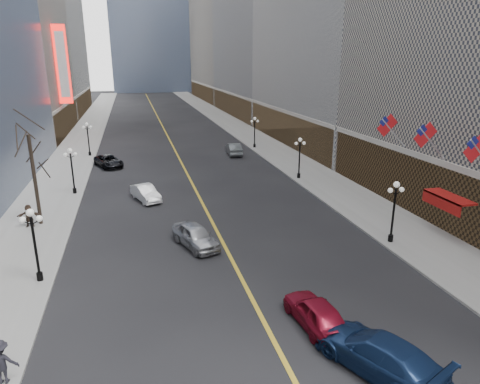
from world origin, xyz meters
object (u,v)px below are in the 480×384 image
car_sb_far (234,149)px  streetlamp_west_1 (34,238)px  car_nb_far (109,161)px  car_sb_near (379,354)px  streetlamp_east_1 (394,205)px  streetlamp_west_2 (72,166)px  car_nb_mid (146,193)px  streetlamp_west_3 (88,136)px  car_sb_mid (316,312)px  streetlamp_east_2 (300,154)px  car_nb_near (196,236)px  streetlamp_east_3 (255,129)px

car_sb_far → streetlamp_west_1: bearing=62.9°
car_nb_far → car_sb_near: (12.67, -40.84, 0.12)m
streetlamp_east_1 → streetlamp_west_2: 29.68m
streetlamp_west_2 → car_nb_mid: (6.75, -3.53, -2.18)m
car_sb_near → car_sb_far: car_sb_near is taller
car_nb_far → streetlamp_west_1: bearing=-116.4°
car_sb_far → streetlamp_west_3: bearing=-6.8°
car_sb_mid → car_sb_near: bearing=103.0°
streetlamp_west_3 → car_sb_far: 19.98m
car_nb_mid → car_sb_far: 21.87m
streetlamp_east_2 → car_sb_mid: bearing=-109.8°
car_nb_far → car_sb_near: bearing=-93.7°
streetlamp_east_1 → car_sb_mid: (-9.40, -8.04, -2.14)m
car_nb_mid → car_sb_near: (8.72, -26.17, 0.12)m
streetlamp_east_1 → streetlamp_east_2: bearing=90.0°
car_nb_near → car_nb_mid: size_ratio=1.07×
streetlamp_east_2 → car_nb_near: (-13.80, -15.10, -2.10)m
car_nb_near → streetlamp_west_2: bearing=103.4°
streetlamp_west_2 → car_nb_mid: streetlamp_west_2 is taller
car_sb_mid → car_nb_near: bearing=-74.2°
streetlamp_west_1 → car_nb_far: 29.35m
car_nb_mid → car_nb_far: bearing=86.0°
streetlamp_west_1 → car_sb_near: 19.51m
streetlamp_west_3 → car_nb_mid: size_ratio=1.03×
streetlamp_east_1 → car_sb_mid: 12.55m
streetlamp_east_3 → streetlamp_west_1: bearing=-123.2°
streetlamp_east_3 → car_sb_near: (-8.13, -47.70, -2.06)m
streetlamp_west_2 → car_nb_mid: bearing=-27.6°
streetlamp_west_2 → streetlamp_east_3: bearing=37.3°
car_sb_mid → car_sb_far: car_sb_far is taller
streetlamp_east_3 → streetlamp_west_3: (-23.60, 0.00, 0.00)m
streetlamp_west_2 → car_sb_near: bearing=-62.5°
streetlamp_east_3 → car_sb_far: (-4.09, -3.76, -2.09)m
streetlamp_east_3 → car_sb_mid: bearing=-102.0°
car_sb_mid → car_sb_far: bearing=-103.6°
car_sb_near → car_sb_mid: size_ratio=1.30×
car_nb_mid → streetlamp_east_1: bearing=-59.8°
streetlamp_east_3 → car_nb_far: (-20.80, -6.86, -2.17)m
car_nb_near → car_nb_mid: bearing=85.2°
streetlamp_east_3 → streetlamp_west_3: size_ratio=1.00×
car_nb_far → streetlamp_west_2: bearing=-125.0°
streetlamp_east_3 → car_nb_mid: size_ratio=1.03×
streetlamp_east_1 → car_nb_far: streetlamp_east_1 is taller
streetlamp_east_1 → car_nb_near: bearing=168.1°
streetlamp_east_3 → streetlamp_west_2: bearing=-142.7°
streetlamp_west_1 → streetlamp_west_2: same height
streetlamp_west_3 → car_sb_near: streetlamp_west_3 is taller
streetlamp_east_2 → streetlamp_west_2: bearing=180.0°
streetlamp_west_3 → car_nb_mid: (6.75, -21.53, -2.18)m
streetlamp_west_3 → car_nb_mid: bearing=-72.6°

